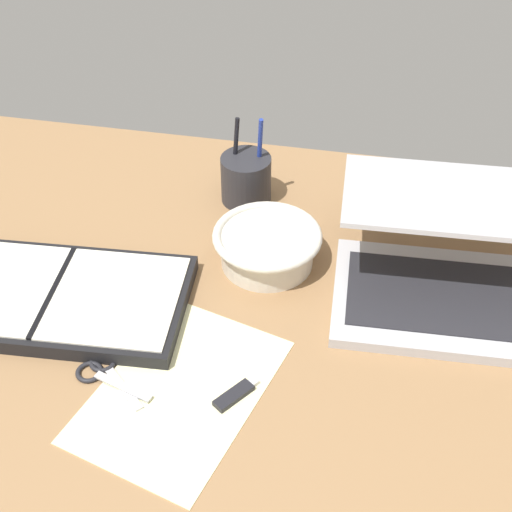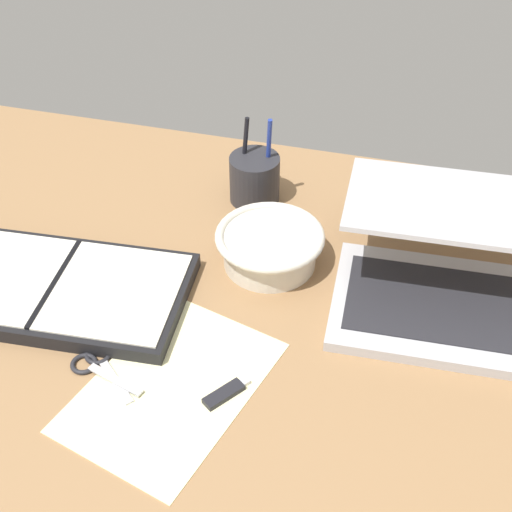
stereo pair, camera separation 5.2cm
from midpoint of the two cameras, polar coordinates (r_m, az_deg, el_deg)
The scene contains 8 objects.
desk_top at distance 109.86cm, azimuth -3.78°, elevation -5.26°, with size 140.00×100.00×2.00cm, color #936D47.
laptop at distance 112.99cm, azimuth 13.95°, elevation -0.68°, with size 36.12×34.92×15.15cm.
bowl at distance 115.92cm, azimuth -0.39°, elevation 0.81°, with size 17.83×17.83×6.32cm.
pen_cup at distance 129.69cm, azimuth -1.96°, elevation 6.20°, with size 9.12×9.12×16.79cm.
planner at distance 115.08cm, azimuth -17.08°, elevation -3.18°, with size 42.22×25.11×2.90cm.
scissors at distance 103.99cm, azimuth -13.62°, elevation -9.02°, with size 12.08×9.28×0.80cm.
paper_sheet_front at distance 100.23cm, azimuth -7.54°, elevation -10.62°, with size 20.67×29.86×0.16cm, color #F4EFB2.
usb_drive at distance 98.48cm, azimuth -3.23°, elevation -11.08°, with size 5.54×6.76×1.00cm.
Camera 1 is at (19.58, -74.13, 79.56)cm, focal length 50.00 mm.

